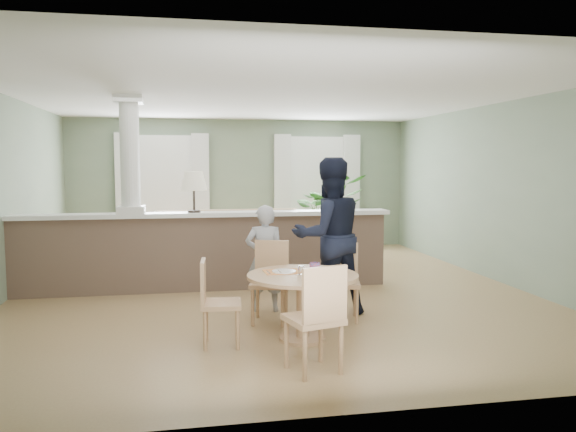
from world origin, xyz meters
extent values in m
plane|color=#A68557|center=(0.00, 0.00, 0.00)|extent=(8.00, 8.00, 0.00)
cube|color=gray|center=(0.00, 4.00, 1.35)|extent=(7.00, 0.02, 2.70)
cube|color=gray|center=(-3.50, 0.00, 1.35)|extent=(0.02, 8.00, 2.70)
cube|color=gray|center=(3.50, 0.00, 1.35)|extent=(0.02, 8.00, 2.70)
cube|color=gray|center=(0.00, -4.00, 1.35)|extent=(7.00, 0.02, 2.70)
cube|color=white|center=(0.00, 0.00, 2.70)|extent=(7.00, 8.00, 0.02)
cube|color=white|center=(-1.60, 3.97, 1.55)|extent=(1.10, 0.02, 1.50)
cube|color=white|center=(-1.60, 3.94, 1.55)|extent=(1.22, 0.04, 1.62)
cube|color=white|center=(1.60, 3.97, 1.55)|extent=(1.10, 0.02, 1.50)
cube|color=white|center=(1.60, 3.94, 1.55)|extent=(1.22, 0.04, 1.62)
cube|color=silver|center=(-2.35, 3.88, 1.25)|extent=(0.35, 0.10, 2.30)
cube|color=silver|center=(-0.85, 3.88, 1.25)|extent=(0.35, 0.10, 2.30)
cube|color=silver|center=(0.85, 3.88, 1.25)|extent=(0.35, 0.10, 2.30)
cube|color=silver|center=(2.35, 3.88, 1.25)|extent=(0.35, 0.10, 2.30)
cube|color=brown|center=(-0.90, 0.20, 0.53)|extent=(5.20, 0.22, 1.05)
cube|color=white|center=(-0.90, 0.20, 1.08)|extent=(5.32, 0.36, 0.06)
cube|color=white|center=(-1.90, 0.20, 1.16)|extent=(0.36, 0.36, 0.10)
cylinder|color=white|center=(-1.90, 0.20, 1.91)|extent=(0.26, 0.26, 1.39)
cube|color=white|center=(-1.90, 0.20, 2.65)|extent=(0.38, 0.38, 0.10)
cylinder|color=black|center=(-1.05, 0.20, 1.12)|extent=(0.18, 0.18, 0.03)
cylinder|color=black|center=(-1.05, 0.20, 1.28)|extent=(0.03, 0.03, 0.28)
cone|color=beige|center=(-1.05, 0.20, 1.55)|extent=(0.36, 0.36, 0.26)
imported|color=olive|center=(-0.39, 1.87, 0.49)|extent=(3.39, 1.42, 0.98)
imported|color=#346428|center=(1.58, 2.97, 0.80)|extent=(1.76, 1.64, 1.60)
cylinder|color=tan|center=(-0.03, -2.27, 0.02)|extent=(0.47, 0.47, 0.04)
cylinder|color=tan|center=(-0.03, -2.27, 0.34)|extent=(0.13, 0.13, 0.61)
cylinder|color=tan|center=(-0.03, -2.27, 0.66)|extent=(1.12, 1.12, 0.04)
cube|color=#D95430|center=(-0.19, -2.11, 0.68)|extent=(0.41, 0.30, 0.01)
cube|color=#D95430|center=(0.26, -2.15, 0.68)|extent=(0.47, 0.40, 0.01)
cylinder|color=white|center=(-0.19, -2.14, 0.69)|extent=(0.24, 0.24, 0.01)
cylinder|color=white|center=(0.28, -2.17, 0.69)|extent=(0.24, 0.24, 0.01)
cylinder|color=white|center=(-0.04, -2.29, 0.73)|extent=(0.07, 0.07, 0.08)
cube|color=silver|center=(-0.25, -2.19, 0.70)|extent=(0.02, 0.16, 0.00)
cube|color=silver|center=(-0.36, -2.15, 0.69)|extent=(0.02, 0.20, 0.00)
cylinder|color=white|center=(0.38, -2.36, 0.71)|extent=(0.04, 0.04, 0.07)
cylinder|color=silver|center=(0.38, -2.36, 0.75)|extent=(0.04, 0.04, 0.01)
imported|color=blue|center=(0.13, -2.13, 0.72)|extent=(0.11, 0.11, 0.09)
cube|color=tan|center=(-0.26, -1.57, 0.44)|extent=(0.51, 0.51, 0.05)
cylinder|color=tan|center=(-0.46, -1.68, 0.21)|extent=(0.04, 0.04, 0.42)
cylinder|color=tan|center=(-0.15, -1.78, 0.21)|extent=(0.04, 0.04, 0.42)
cylinder|color=tan|center=(-0.37, -1.37, 0.21)|extent=(0.04, 0.04, 0.42)
cylinder|color=tan|center=(-0.05, -1.46, 0.21)|extent=(0.04, 0.04, 0.42)
cube|color=tan|center=(-0.20, -1.40, 0.69)|extent=(0.39, 0.15, 0.45)
cube|color=tan|center=(0.57, -1.62, 0.42)|extent=(0.48, 0.48, 0.05)
cylinder|color=tan|center=(0.38, -1.74, 0.20)|extent=(0.04, 0.04, 0.40)
cylinder|color=tan|center=(0.69, -1.82, 0.20)|extent=(0.04, 0.04, 0.40)
cylinder|color=tan|center=(0.46, -1.43, 0.20)|extent=(0.04, 0.04, 0.40)
cylinder|color=tan|center=(0.77, -1.51, 0.20)|extent=(0.04, 0.04, 0.40)
cube|color=tan|center=(0.62, -1.45, 0.65)|extent=(0.37, 0.13, 0.43)
cube|color=tan|center=(-0.12, -3.13, 0.46)|extent=(0.53, 0.53, 0.05)
cylinder|color=tan|center=(0.00, -2.92, 0.22)|extent=(0.04, 0.04, 0.44)
cylinder|color=tan|center=(-0.33, -3.01, 0.22)|extent=(0.04, 0.04, 0.44)
cylinder|color=tan|center=(0.10, -3.25, 0.22)|extent=(0.04, 0.04, 0.44)
cylinder|color=tan|center=(-0.24, -3.34, 0.22)|extent=(0.04, 0.04, 0.44)
cube|color=tan|center=(-0.06, -3.32, 0.71)|extent=(0.40, 0.15, 0.47)
cube|color=tan|center=(-0.84, -2.28, 0.41)|extent=(0.41, 0.41, 0.05)
cylinder|color=tan|center=(-0.70, -2.45, 0.20)|extent=(0.04, 0.04, 0.39)
cylinder|color=tan|center=(-0.68, -2.14, 0.20)|extent=(0.04, 0.04, 0.39)
cylinder|color=tan|center=(-1.01, -2.42, 0.20)|extent=(0.04, 0.04, 0.39)
cylinder|color=tan|center=(-0.99, -2.11, 0.20)|extent=(0.04, 0.04, 0.39)
cube|color=tan|center=(-1.02, -2.26, 0.64)|extent=(0.07, 0.37, 0.42)
imported|color=#9A9A9F|center=(-0.24, -1.07, 0.65)|extent=(0.52, 0.39, 1.30)
imported|color=black|center=(0.50, -1.31, 0.93)|extent=(1.00, 0.84, 1.86)
camera|label=1|loc=(-1.19, -7.71, 1.78)|focal=35.00mm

